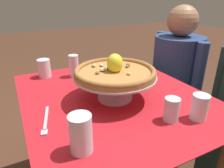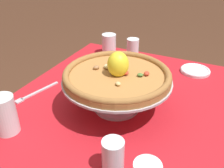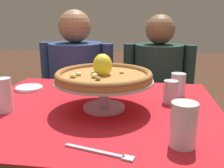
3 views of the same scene
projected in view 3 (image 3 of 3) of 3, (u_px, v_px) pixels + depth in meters
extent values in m
cylinder|color=brown|center=(39.00, 140.00, 1.57)|extent=(0.06, 0.06, 0.70)
cylinder|color=brown|center=(184.00, 151.00, 1.45)|extent=(0.06, 0.06, 0.70)
cube|color=brown|center=(95.00, 111.00, 1.06)|extent=(1.00, 0.85, 0.02)
cube|color=red|center=(95.00, 108.00, 1.06)|extent=(1.04, 0.89, 0.00)
cylinder|color=#B7B7C1|center=(104.00, 107.00, 1.04)|extent=(0.17, 0.17, 0.01)
cylinder|color=#B7B7C1|center=(104.00, 94.00, 1.03)|extent=(0.04, 0.04, 0.10)
cylinder|color=#B7B7C1|center=(104.00, 80.00, 1.01)|extent=(0.40, 0.40, 0.01)
cylinder|color=#AD753D|center=(104.00, 77.00, 1.01)|extent=(0.39, 0.39, 0.02)
torus|color=olive|center=(104.00, 74.00, 1.01)|extent=(0.39, 0.39, 0.02)
ellipsoid|color=#996B42|center=(99.00, 73.00, 1.00)|extent=(0.03, 0.03, 0.02)
ellipsoid|color=tan|center=(73.00, 76.00, 0.96)|extent=(0.03, 0.03, 0.01)
ellipsoid|color=#996B42|center=(98.00, 78.00, 0.92)|extent=(0.03, 0.03, 0.01)
ellipsoid|color=#C63D28|center=(102.00, 71.00, 1.03)|extent=(0.03, 0.04, 0.02)
ellipsoid|color=tan|center=(122.00, 72.00, 1.03)|extent=(0.03, 0.03, 0.01)
ellipsoid|color=#4C7533|center=(94.00, 74.00, 1.00)|extent=(0.02, 0.03, 0.01)
ellipsoid|color=#4C7533|center=(102.00, 69.00, 1.09)|extent=(0.02, 0.03, 0.01)
ellipsoid|color=#C63D28|center=(98.00, 68.00, 1.10)|extent=(0.03, 0.02, 0.01)
ellipsoid|color=beige|center=(79.00, 74.00, 0.99)|extent=(0.03, 0.02, 0.01)
ellipsoid|color=beige|center=(95.00, 75.00, 0.96)|extent=(0.03, 0.03, 0.02)
ellipsoid|color=yellow|center=(102.00, 65.00, 1.00)|extent=(0.11, 0.11, 0.09)
cylinder|color=white|center=(4.00, 95.00, 1.00)|extent=(0.06, 0.06, 0.14)
cylinder|color=silver|center=(5.00, 103.00, 1.00)|extent=(0.05, 0.05, 0.07)
cylinder|color=silver|center=(178.00, 85.00, 1.20)|extent=(0.07, 0.07, 0.11)
cylinder|color=silver|center=(178.00, 91.00, 1.21)|extent=(0.06, 0.06, 0.05)
cylinder|color=silver|center=(183.00, 125.00, 0.73)|extent=(0.08, 0.08, 0.14)
cylinder|color=silver|center=(182.00, 138.00, 0.74)|extent=(0.07, 0.07, 0.05)
cylinder|color=silver|center=(171.00, 92.00, 1.10)|extent=(0.06, 0.06, 0.10)
cylinder|color=silver|center=(170.00, 98.00, 1.11)|extent=(0.06, 0.06, 0.04)
cylinder|color=white|center=(29.00, 88.00, 1.32)|extent=(0.14, 0.14, 0.01)
torus|color=white|center=(29.00, 87.00, 1.31)|extent=(0.14, 0.14, 0.01)
cube|color=#B7B7C1|center=(94.00, 151.00, 0.71)|extent=(0.18, 0.06, 0.01)
cube|color=#B7B7C1|center=(128.00, 158.00, 0.67)|extent=(0.04, 0.03, 0.01)
cube|color=#1E3833|center=(79.00, 136.00, 1.91)|extent=(0.30, 0.34, 0.44)
cylinder|color=navy|center=(77.00, 77.00, 1.79)|extent=(0.39, 0.39, 0.48)
sphere|color=#9E7051|center=(75.00, 26.00, 1.70)|extent=(0.22, 0.22, 0.22)
cylinder|color=navy|center=(47.00, 71.00, 1.83)|extent=(0.08, 0.08, 0.41)
cylinder|color=navy|center=(107.00, 73.00, 1.74)|extent=(0.08, 0.08, 0.41)
cube|color=#1E3833|center=(155.00, 140.00, 1.85)|extent=(0.30, 0.34, 0.44)
cylinder|color=#1E3833|center=(158.00, 80.00, 1.73)|extent=(0.34, 0.34, 0.48)
sphere|color=brown|center=(160.00, 29.00, 1.64)|extent=(0.19, 0.19, 0.19)
cylinder|color=#1E3833|center=(129.00, 73.00, 1.76)|extent=(0.08, 0.08, 0.41)
cylinder|color=#1E3833|center=(188.00, 76.00, 1.68)|extent=(0.08, 0.08, 0.41)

